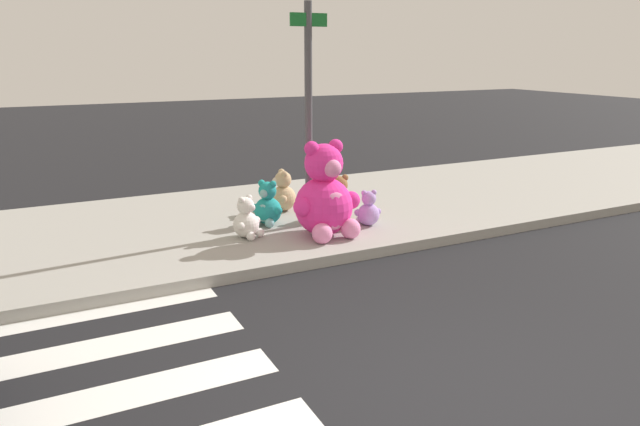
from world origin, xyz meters
name	(u,v)px	position (x,y,z in m)	size (l,w,h in m)	color
ground_plane	(434,397)	(0.00, 0.00, 0.00)	(60.00, 60.00, 0.00)	black
sidewalk	(229,224)	(0.00, 5.20, 0.07)	(28.00, 4.40, 0.15)	#9E9B93
sign_pole	(309,111)	(1.00, 4.40, 1.85)	(0.56, 0.11, 3.20)	#4C4C51
plush_pink_large	(325,198)	(0.97, 3.81, 0.69)	(1.05, 0.92, 1.35)	#F22D93
plush_white	(247,221)	(-0.06, 4.20, 0.39)	(0.42, 0.43, 0.60)	white
plush_lavender	(368,211)	(1.78, 3.98, 0.37)	(0.41, 0.38, 0.54)	#B28CD8
plush_teal	(267,207)	(0.44, 4.68, 0.42)	(0.49, 0.48, 0.68)	teal
plush_brown	(339,200)	(1.59, 4.56, 0.42)	(0.52, 0.48, 0.69)	olive
plush_tan	(282,194)	(0.95, 5.31, 0.42)	(0.47, 0.52, 0.68)	tan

